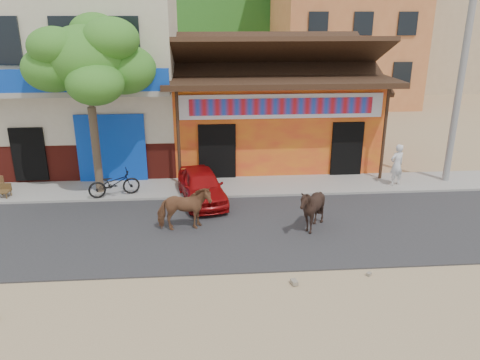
# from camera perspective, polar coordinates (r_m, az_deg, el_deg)

# --- Properties ---
(ground) EXTENTS (120.00, 120.00, 0.00)m
(ground) POSITION_cam_1_polar(r_m,az_deg,el_deg) (11.76, 0.34, -11.40)
(ground) COLOR #9E825B
(ground) RESTS_ON ground
(road) EXTENTS (60.00, 5.00, 0.04)m
(road) POSITION_cam_1_polar(r_m,az_deg,el_deg) (13.95, -0.51, -6.06)
(road) COLOR #28282B
(road) RESTS_ON ground
(sidewalk) EXTENTS (60.00, 2.00, 0.12)m
(sidewalk) POSITION_cam_1_polar(r_m,az_deg,el_deg) (17.15, -1.30, -0.88)
(sidewalk) COLOR gray
(sidewalk) RESTS_ON ground
(dance_club) EXTENTS (8.00, 6.00, 3.60)m
(dance_club) POSITION_cam_1_polar(r_m,az_deg,el_deg) (20.69, 3.63, 7.67)
(dance_club) COLOR orange
(dance_club) RESTS_ON ground
(cafe_building) EXTENTS (7.00, 6.00, 7.00)m
(cafe_building) POSITION_cam_1_polar(r_m,az_deg,el_deg) (20.74, -17.71, 11.60)
(cafe_building) COLOR beige
(cafe_building) RESTS_ON ground
(apartment_front) EXTENTS (9.00, 9.00, 12.00)m
(apartment_front) POSITION_cam_1_polar(r_m,az_deg,el_deg) (35.44, 12.43, 19.06)
(apartment_front) COLOR #CC723F
(apartment_front) RESTS_ON ground
(apartment_rear) EXTENTS (8.00, 8.00, 10.00)m
(apartment_rear) POSITION_cam_1_polar(r_m,az_deg,el_deg) (44.27, 21.79, 16.90)
(apartment_rear) COLOR tan
(apartment_rear) RESTS_ON ground
(tree) EXTENTS (3.00, 3.00, 6.00)m
(tree) POSITION_cam_1_polar(r_m,az_deg,el_deg) (16.55, -17.64, 8.46)
(tree) COLOR #2D721E
(tree) RESTS_ON sidewalk
(utility_pole) EXTENTS (0.24, 0.24, 8.00)m
(utility_pole) POSITION_cam_1_polar(r_m,az_deg,el_deg) (18.52, 25.43, 11.75)
(utility_pole) COLOR gray
(utility_pole) RESTS_ON sidewalk
(cow_tan) EXTENTS (1.63, 0.91, 1.31)m
(cow_tan) POSITION_cam_1_polar(r_m,az_deg,el_deg) (13.74, -6.82, -3.53)
(cow_tan) COLOR brown
(cow_tan) RESTS_ON road
(cow_dark) EXTENTS (1.48, 1.37, 1.38)m
(cow_dark) POSITION_cam_1_polar(r_m,az_deg,el_deg) (13.74, 8.76, -3.46)
(cow_dark) COLOR black
(cow_dark) RESTS_ON road
(red_car) EXTENTS (1.93, 3.45, 1.11)m
(red_car) POSITION_cam_1_polar(r_m,az_deg,el_deg) (15.82, -4.70, -0.68)
(red_car) COLOR #9E0B0C
(red_car) RESTS_ON road
(scooter) EXTENTS (1.84, 1.11, 0.91)m
(scooter) POSITION_cam_1_polar(r_m,az_deg,el_deg) (16.60, -15.10, -0.39)
(scooter) COLOR black
(scooter) RESTS_ON sidewalk
(pedestrian) EXTENTS (0.65, 0.53, 1.54)m
(pedestrian) POSITION_cam_1_polar(r_m,az_deg,el_deg) (17.90, 18.56, 1.77)
(pedestrian) COLOR white
(pedestrian) RESTS_ON sidewalk
(cafe_chair_right) EXTENTS (0.44, 0.44, 0.84)m
(cafe_chair_right) POSITION_cam_1_polar(r_m,az_deg,el_deg) (17.86, -26.95, -0.60)
(cafe_chair_right) COLOR #4F361A
(cafe_chair_right) RESTS_ON sidewalk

